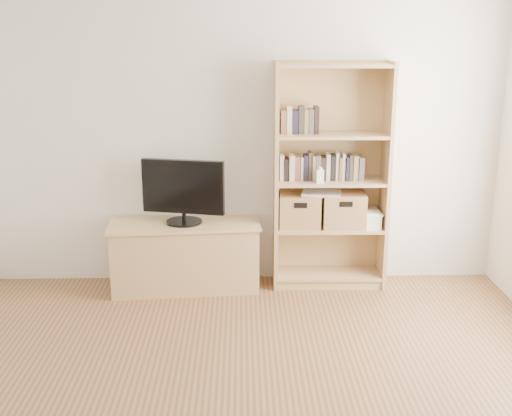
{
  "coord_description": "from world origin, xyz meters",
  "views": [
    {
      "loc": [
        0.01,
        -2.95,
        2.2
      ],
      "look_at": [
        0.12,
        1.9,
        0.82
      ],
      "focal_mm": 45.0,
      "sensor_mm": 36.0,
      "label": 1
    }
  ],
  "objects_px": {
    "laptop": "(321,193)",
    "television": "(183,191)",
    "bookshelf": "(331,177)",
    "baby_monitor": "(320,176)",
    "tv_stand": "(185,257)",
    "basket_left": "(300,210)",
    "basket_right": "(344,209)"
  },
  "relations": [
    {
      "from": "laptop",
      "to": "television",
      "type": "bearing_deg",
      "value": -168.05
    },
    {
      "from": "bookshelf",
      "to": "baby_monitor",
      "type": "bearing_deg",
      "value": -135.0
    },
    {
      "from": "tv_stand",
      "to": "bookshelf",
      "type": "xyz_separation_m",
      "value": [
        1.25,
        0.06,
        0.68
      ]
    },
    {
      "from": "baby_monitor",
      "to": "basket_left",
      "type": "relative_size",
      "value": 0.33
    },
    {
      "from": "bookshelf",
      "to": "baby_monitor",
      "type": "xyz_separation_m",
      "value": [
        -0.11,
        -0.11,
        0.04
      ]
    },
    {
      "from": "television",
      "to": "baby_monitor",
      "type": "relative_size",
      "value": 6.17
    },
    {
      "from": "bookshelf",
      "to": "basket_right",
      "type": "distance_m",
      "value": 0.3
    },
    {
      "from": "tv_stand",
      "to": "bookshelf",
      "type": "relative_size",
      "value": 0.64
    },
    {
      "from": "bookshelf",
      "to": "laptop",
      "type": "height_order",
      "value": "bookshelf"
    },
    {
      "from": "television",
      "to": "basket_left",
      "type": "height_order",
      "value": "television"
    },
    {
      "from": "tv_stand",
      "to": "baby_monitor",
      "type": "height_order",
      "value": "baby_monitor"
    },
    {
      "from": "basket_right",
      "to": "bookshelf",
      "type": "bearing_deg",
      "value": 178.87
    },
    {
      "from": "television",
      "to": "laptop",
      "type": "height_order",
      "value": "television"
    },
    {
      "from": "television",
      "to": "basket_left",
      "type": "distance_m",
      "value": 1.01
    },
    {
      "from": "tv_stand",
      "to": "basket_left",
      "type": "bearing_deg",
      "value": -1.43
    },
    {
      "from": "television",
      "to": "laptop",
      "type": "distance_m",
      "value": 1.17
    },
    {
      "from": "basket_left",
      "to": "laptop",
      "type": "distance_m",
      "value": 0.24
    },
    {
      "from": "laptop",
      "to": "baby_monitor",
      "type": "bearing_deg",
      "value": -98.96
    },
    {
      "from": "tv_stand",
      "to": "basket_left",
      "type": "xyz_separation_m",
      "value": [
        0.99,
        0.06,
        0.4
      ]
    },
    {
      "from": "baby_monitor",
      "to": "basket_right",
      "type": "bearing_deg",
      "value": 14.68
    },
    {
      "from": "baby_monitor",
      "to": "laptop",
      "type": "distance_m",
      "value": 0.19
    },
    {
      "from": "bookshelf",
      "to": "basket_left",
      "type": "distance_m",
      "value": 0.39
    },
    {
      "from": "basket_left",
      "to": "tv_stand",
      "type": "bearing_deg",
      "value": -173.37
    },
    {
      "from": "basket_left",
      "to": "laptop",
      "type": "xyz_separation_m",
      "value": [
        0.18,
        -0.02,
        0.16
      ]
    },
    {
      "from": "laptop",
      "to": "basket_right",
      "type": "bearing_deg",
      "value": 14.97
    },
    {
      "from": "basket_left",
      "to": "basket_right",
      "type": "xyz_separation_m",
      "value": [
        0.38,
        -0.0,
        0.01
      ]
    },
    {
      "from": "tv_stand",
      "to": "laptop",
      "type": "xyz_separation_m",
      "value": [
        1.17,
        0.04,
        0.55
      ]
    },
    {
      "from": "basket_right",
      "to": "laptop",
      "type": "height_order",
      "value": "laptop"
    },
    {
      "from": "basket_left",
      "to": "baby_monitor",
      "type": "bearing_deg",
      "value": -31.43
    },
    {
      "from": "baby_monitor",
      "to": "basket_left",
      "type": "bearing_deg",
      "value": 136.18
    },
    {
      "from": "basket_right",
      "to": "tv_stand",
      "type": "bearing_deg",
      "value": -175.7
    },
    {
      "from": "basket_left",
      "to": "basket_right",
      "type": "distance_m",
      "value": 0.38
    }
  ]
}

